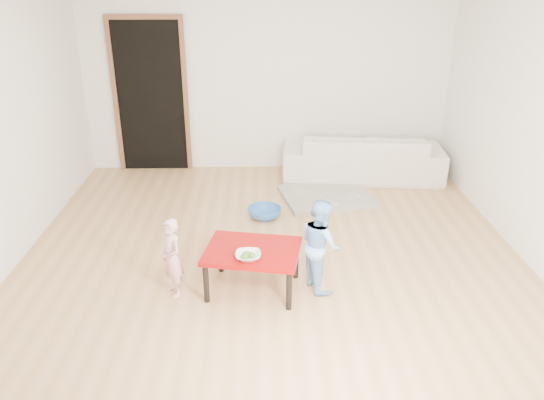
{
  "coord_description": "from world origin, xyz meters",
  "views": [
    {
      "loc": [
        -0.11,
        -4.78,
        2.66
      ],
      "look_at": [
        0.0,
        -0.2,
        0.65
      ],
      "focal_mm": 35.0,
      "sensor_mm": 36.0,
      "label": 1
    }
  ],
  "objects_px": {
    "sofa": "(362,156)",
    "basin": "(265,213)",
    "child_blue": "(320,245)",
    "bowl": "(248,256)",
    "red_table": "(253,269)",
    "child_pink": "(172,258)"
  },
  "relations": [
    {
      "from": "bowl",
      "to": "child_blue",
      "type": "distance_m",
      "value": 0.66
    },
    {
      "from": "sofa",
      "to": "basin",
      "type": "bearing_deg",
      "value": 48.18
    },
    {
      "from": "red_table",
      "to": "sofa",
      "type": "bearing_deg",
      "value": 61.99
    },
    {
      "from": "bowl",
      "to": "basin",
      "type": "relative_size",
      "value": 0.56
    },
    {
      "from": "red_table",
      "to": "basin",
      "type": "distance_m",
      "value": 1.5
    },
    {
      "from": "sofa",
      "to": "bowl",
      "type": "relative_size",
      "value": 9.87
    },
    {
      "from": "child_blue",
      "to": "basin",
      "type": "relative_size",
      "value": 2.19
    },
    {
      "from": "sofa",
      "to": "child_pink",
      "type": "height_order",
      "value": "child_pink"
    },
    {
      "from": "sofa",
      "to": "child_blue",
      "type": "distance_m",
      "value": 2.86
    },
    {
      "from": "sofa",
      "to": "bowl",
      "type": "distance_m",
      "value": 3.29
    },
    {
      "from": "red_table",
      "to": "child_pink",
      "type": "distance_m",
      "value": 0.72
    },
    {
      "from": "sofa",
      "to": "child_pink",
      "type": "relative_size",
      "value": 2.96
    },
    {
      "from": "sofa",
      "to": "child_blue",
      "type": "height_order",
      "value": "child_blue"
    },
    {
      "from": "child_pink",
      "to": "basin",
      "type": "relative_size",
      "value": 1.86
    },
    {
      "from": "sofa",
      "to": "red_table",
      "type": "bearing_deg",
      "value": 66.77
    },
    {
      "from": "child_blue",
      "to": "basin",
      "type": "xyz_separation_m",
      "value": [
        -0.48,
        1.45,
        -0.36
      ]
    },
    {
      "from": "red_table",
      "to": "child_pink",
      "type": "relative_size",
      "value": 1.13
    },
    {
      "from": "red_table",
      "to": "child_pink",
      "type": "height_order",
      "value": "child_pink"
    },
    {
      "from": "red_table",
      "to": "child_blue",
      "type": "height_order",
      "value": "child_blue"
    },
    {
      "from": "sofa",
      "to": "basin",
      "type": "xyz_separation_m",
      "value": [
        -1.35,
        -1.28,
        -0.25
      ]
    },
    {
      "from": "bowl",
      "to": "child_pink",
      "type": "distance_m",
      "value": 0.68
    },
    {
      "from": "bowl",
      "to": "basin",
      "type": "distance_m",
      "value": 1.7
    }
  ]
}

